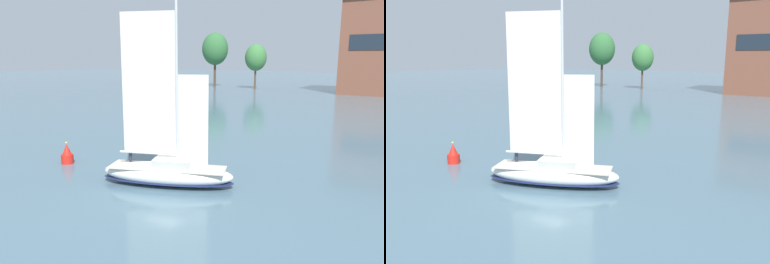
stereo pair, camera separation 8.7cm
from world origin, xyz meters
TOP-DOWN VIEW (x-y plane):
  - ground_plane at (0.00, 0.00)m, footprint 400.00×400.00m
  - tree_shore_left at (-41.71, 75.70)m, footprint 7.52×7.52m
  - tree_shore_center at (-28.71, 75.40)m, footprint 5.83×5.83m
  - tree_shore_right at (-3.87, 76.32)m, footprint 6.84×6.84m
  - sailboat_main at (0.01, 0.00)m, footprint 9.40×5.85m
  - channel_buoy at (-9.95, -0.54)m, footprint 0.99×0.99m

SIDE VIEW (x-z plane):
  - ground_plane at x=0.00m, z-range 0.00..0.00m
  - channel_buoy at x=-9.95m, z-range -0.19..1.62m
  - sailboat_main at x=0.01m, z-range -5.26..7.27m
  - tree_shore_center at x=-28.71m, z-range 2.40..14.40m
  - tree_shore_right at x=-3.87m, z-range 2.82..16.89m
  - tree_shore_left at x=-41.71m, z-range 3.10..18.58m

